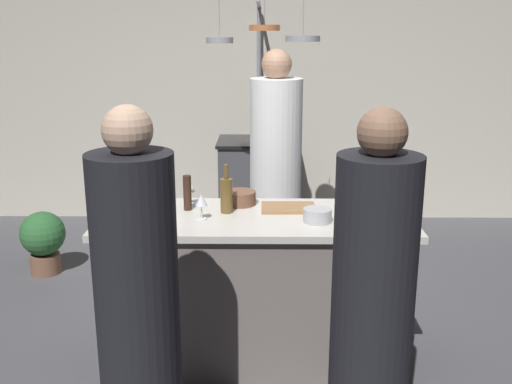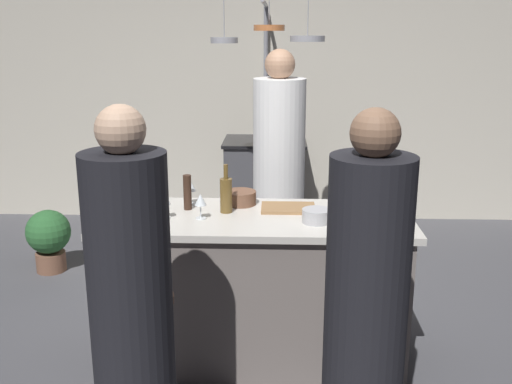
# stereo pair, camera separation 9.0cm
# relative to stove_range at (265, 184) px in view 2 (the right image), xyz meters

# --- Properties ---
(ground_plane) EXTENTS (9.00, 9.00, 0.00)m
(ground_plane) POSITION_rel_stove_range_xyz_m (0.00, -2.45, -0.45)
(ground_plane) COLOR #4C4C51
(back_wall) EXTENTS (6.40, 0.16, 2.60)m
(back_wall) POSITION_rel_stove_range_xyz_m (0.00, 0.40, 0.85)
(back_wall) COLOR beige
(back_wall) RESTS_ON ground_plane
(kitchen_island) EXTENTS (1.80, 0.72, 0.90)m
(kitchen_island) POSITION_rel_stove_range_xyz_m (0.00, -2.45, 0.01)
(kitchen_island) COLOR slate
(kitchen_island) RESTS_ON ground_plane
(stove_range) EXTENTS (0.80, 0.64, 0.89)m
(stove_range) POSITION_rel_stove_range_xyz_m (0.00, 0.00, 0.00)
(stove_range) COLOR #47474C
(stove_range) RESTS_ON ground_plane
(chef) EXTENTS (0.38, 0.38, 1.80)m
(chef) POSITION_rel_stove_range_xyz_m (0.14, -1.41, 0.39)
(chef) COLOR white
(chef) RESTS_ON ground_plane
(bar_stool_right) EXTENTS (0.28, 0.28, 0.68)m
(bar_stool_right) POSITION_rel_stove_range_xyz_m (0.54, -3.07, -0.07)
(bar_stool_right) COLOR #4C4C51
(bar_stool_right) RESTS_ON ground_plane
(guest_right) EXTENTS (0.35, 0.35, 1.65)m
(guest_right) POSITION_rel_stove_range_xyz_m (0.50, -3.42, 0.32)
(guest_right) COLOR black
(guest_right) RESTS_ON ground_plane
(bar_stool_left) EXTENTS (0.28, 0.28, 0.68)m
(bar_stool_left) POSITION_rel_stove_range_xyz_m (-0.50, -3.07, -0.07)
(bar_stool_left) COLOR #4C4C51
(bar_stool_left) RESTS_ON ground_plane
(guest_left) EXTENTS (0.35, 0.35, 1.66)m
(guest_left) POSITION_rel_stove_range_xyz_m (-0.48, -3.45, 0.33)
(guest_left) COLOR black
(guest_left) RESTS_ON ground_plane
(overhead_pot_rack) EXTENTS (0.89, 1.35, 2.17)m
(overhead_pot_rack) POSITION_rel_stove_range_xyz_m (0.05, -0.51, 1.23)
(overhead_pot_rack) COLOR gray
(overhead_pot_rack) RESTS_ON ground_plane
(potted_plant) EXTENTS (0.36, 0.36, 0.52)m
(potted_plant) POSITION_rel_stove_range_xyz_m (-1.74, -1.19, -0.15)
(potted_plant) COLOR brown
(potted_plant) RESTS_ON ground_plane
(cutting_board) EXTENTS (0.32, 0.22, 0.02)m
(cutting_board) POSITION_rel_stove_range_xyz_m (0.19, -2.32, 0.46)
(cutting_board) COLOR #997047
(cutting_board) RESTS_ON kitchen_island
(pepper_mill) EXTENTS (0.05, 0.05, 0.21)m
(pepper_mill) POSITION_rel_stove_range_xyz_m (-0.41, -2.34, 0.56)
(pepper_mill) COLOR #382319
(pepper_mill) RESTS_ON kitchen_island
(wine_bottle_green) EXTENTS (0.07, 0.07, 0.30)m
(wine_bottle_green) POSITION_rel_stove_range_xyz_m (-0.65, -2.27, 0.57)
(wine_bottle_green) COLOR #193D23
(wine_bottle_green) RESTS_ON kitchen_island
(wine_bottle_dark) EXTENTS (0.07, 0.07, 0.30)m
(wine_bottle_dark) POSITION_rel_stove_range_xyz_m (0.71, -2.60, 0.57)
(wine_bottle_dark) COLOR black
(wine_bottle_dark) RESTS_ON kitchen_island
(wine_bottle_amber) EXTENTS (0.07, 0.07, 0.29)m
(wine_bottle_amber) POSITION_rel_stove_range_xyz_m (-0.17, -2.39, 0.56)
(wine_bottle_amber) COLOR brown
(wine_bottle_amber) RESTS_ON kitchen_island
(wine_bottle_rose) EXTENTS (0.07, 0.07, 0.30)m
(wine_bottle_rose) POSITION_rel_stove_range_xyz_m (-0.68, -2.59, 0.57)
(wine_bottle_rose) COLOR #B78C8E
(wine_bottle_rose) RESTS_ON kitchen_island
(wine_bottle_red) EXTENTS (0.07, 0.07, 0.30)m
(wine_bottle_red) POSITION_rel_stove_range_xyz_m (-0.58, -2.63, 0.57)
(wine_bottle_red) COLOR #143319
(wine_bottle_red) RESTS_ON kitchen_island
(wine_glass_near_left_guest) EXTENTS (0.07, 0.07, 0.15)m
(wine_glass_near_left_guest) POSITION_rel_stove_range_xyz_m (-0.30, -2.52, 0.56)
(wine_glass_near_left_guest) COLOR silver
(wine_glass_near_left_guest) RESTS_ON kitchen_island
(wine_glass_near_right_guest) EXTENTS (0.07, 0.07, 0.15)m
(wine_glass_near_right_guest) POSITION_rel_stove_range_xyz_m (-0.40, -2.22, 0.56)
(wine_glass_near_right_guest) COLOR silver
(wine_glass_near_right_guest) RESTS_ON kitchen_island
(wine_glass_by_chef) EXTENTS (0.07, 0.07, 0.15)m
(wine_glass_by_chef) POSITION_rel_stove_range_xyz_m (-0.51, -2.52, 0.56)
(wine_glass_by_chef) COLOR silver
(wine_glass_by_chef) RESTS_ON kitchen_island
(mixing_bowl_wooden) EXTENTS (0.20, 0.20, 0.08)m
(mixing_bowl_wooden) POSITION_rel_stove_range_xyz_m (-0.10, -2.22, 0.49)
(mixing_bowl_wooden) COLOR brown
(mixing_bowl_wooden) RESTS_ON kitchen_island
(mixing_bowl_steel) EXTENTS (0.16, 0.16, 0.08)m
(mixing_bowl_steel) POSITION_rel_stove_range_xyz_m (0.35, -2.56, 0.49)
(mixing_bowl_steel) COLOR #B7B7BC
(mixing_bowl_steel) RESTS_ON kitchen_island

